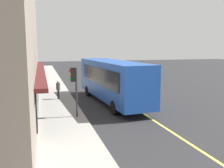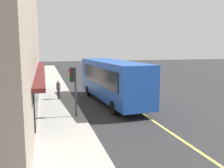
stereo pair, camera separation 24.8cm
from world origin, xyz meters
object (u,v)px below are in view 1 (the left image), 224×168
(bus, at_px, (112,79))
(traffic_light, at_px, (74,80))
(car_maroon, at_px, (114,77))
(pedestrian_waiting, at_px, (58,88))

(bus, height_order, traffic_light, bus)
(bus, height_order, car_maroon, bus)
(car_maroon, bearing_deg, traffic_light, 154.63)
(traffic_light, distance_m, car_maroon, 16.52)
(traffic_light, relative_size, car_maroon, 0.74)
(bus, relative_size, pedestrian_waiting, 6.93)
(bus, distance_m, traffic_light, 5.31)
(bus, bearing_deg, traffic_light, 136.58)
(car_maroon, bearing_deg, pedestrian_waiting, 139.43)
(bus, height_order, pedestrian_waiting, bus)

